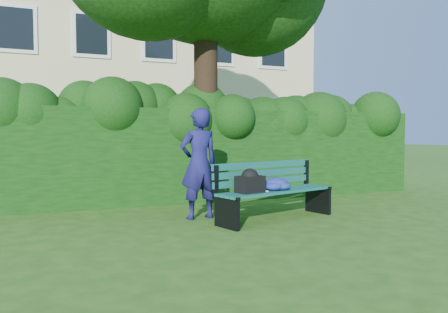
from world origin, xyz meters
name	(u,v)px	position (x,y,z in m)	size (l,w,h in m)	color
ground	(239,220)	(0.00, 0.00, 0.00)	(80.00, 80.00, 0.00)	#245015
apartment_building	(111,29)	(0.00, 13.99, 6.00)	(16.00, 8.08, 12.00)	beige
hedge	(194,155)	(0.00, 2.20, 0.90)	(10.00, 1.00, 1.80)	black
park_bench	(270,188)	(0.42, -0.23, 0.50)	(2.12, 1.10, 0.89)	#0F4E47
man_reading	(199,164)	(-0.54, 0.31, 0.86)	(0.63, 0.41, 1.73)	#17164F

